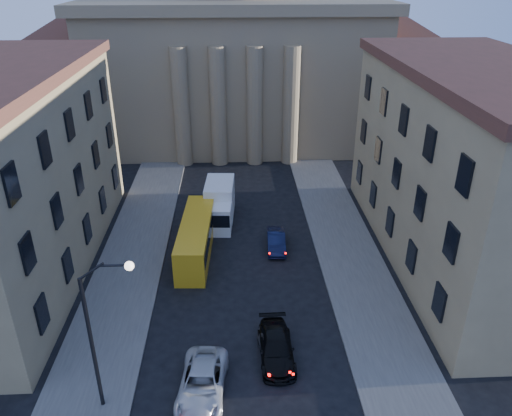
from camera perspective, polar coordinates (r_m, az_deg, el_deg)
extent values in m
cube|color=#54514C|center=(36.69, -15.15, -9.22)|extent=(5.00, 60.00, 0.15)
cube|color=#54514C|center=(36.88, 11.90, -8.61)|extent=(5.00, 60.00, 0.15)
cube|color=#8F7C58|center=(68.36, -2.41, 15.49)|extent=(34.00, 26.00, 16.00)
cube|color=#8F7C58|center=(67.28, -2.55, 22.53)|extent=(35.50, 27.50, 1.20)
cube|color=#8F7C58|center=(70.02, -20.21, 12.11)|extent=(13.00, 13.00, 11.00)
cone|color=#512F22|center=(68.76, -21.22, 18.14)|extent=(26.02, 26.02, 4.00)
cube|color=#8F7C58|center=(70.26, 15.49, 12.80)|extent=(13.00, 13.00, 11.00)
cone|color=#512F22|center=(69.01, 16.27, 18.84)|extent=(26.02, 26.02, 4.00)
cylinder|color=#8F7C58|center=(56.09, -8.51, 11.23)|extent=(1.80, 1.80, 13.00)
cylinder|color=#8F7C58|center=(55.84, -4.34, 11.37)|extent=(1.80, 1.80, 13.00)
cylinder|color=#8F7C58|center=(55.87, -0.15, 11.46)|extent=(1.80, 1.80, 13.00)
cylinder|color=#8F7C58|center=(56.18, 4.01, 11.48)|extent=(1.80, 1.80, 13.00)
cube|color=tan|center=(39.91, 23.40, 3.79)|extent=(11.00, 26.00, 14.00)
cube|color=#512F22|center=(38.00, 25.40, 13.98)|extent=(11.60, 26.60, 0.80)
cylinder|color=black|center=(26.47, -18.20, -14.83)|extent=(0.20, 0.20, 8.00)
cylinder|color=black|center=(23.78, -18.38, -6.92)|extent=(1.30, 0.12, 0.96)
cylinder|color=black|center=(23.37, -16.11, -6.33)|extent=(1.30, 0.12, 0.12)
sphere|color=white|center=(23.23, -14.28, -6.44)|extent=(0.44, 0.44, 0.44)
imported|color=silver|center=(28.27, -6.17, -19.27)|extent=(2.85, 5.42, 1.45)
imported|color=black|center=(30.15, 2.33, -15.63)|extent=(2.09, 4.89, 1.40)
imported|color=#434347|center=(30.15, 1.90, -15.81)|extent=(1.82, 3.82, 1.26)
imported|color=black|center=(40.24, 2.32, -3.78)|extent=(1.57, 4.13, 1.34)
cube|color=gold|center=(39.55, -6.85, -3.37)|extent=(2.69, 9.86, 2.75)
cube|color=black|center=(39.34, -6.89, -2.81)|extent=(2.71, 9.34, 0.98)
cylinder|color=black|center=(37.17, -8.74, -7.32)|extent=(0.31, 0.90, 0.89)
cylinder|color=black|center=(36.94, -6.00, -7.37)|extent=(0.31, 0.90, 0.89)
cylinder|color=black|center=(43.20, -7.45, -2.10)|extent=(0.31, 0.90, 0.89)
cylinder|color=black|center=(43.00, -5.10, -2.11)|extent=(0.31, 0.90, 0.89)
cube|color=white|center=(42.63, -4.42, -1.17)|extent=(2.48, 2.58, 2.44)
cube|color=black|center=(41.45, -4.56, -1.54)|extent=(2.24, 0.25, 1.12)
cube|color=white|center=(44.83, -4.16, 1.09)|extent=(2.69, 4.41, 3.16)
cylinder|color=black|center=(42.73, -5.79, -2.32)|extent=(0.34, 0.93, 0.92)
cylinder|color=black|center=(42.55, -3.06, -2.34)|extent=(0.34, 0.93, 0.92)
cylinder|color=black|center=(46.32, -5.28, 0.10)|extent=(0.34, 0.93, 0.92)
cylinder|color=black|center=(46.16, -2.76, 0.09)|extent=(0.34, 0.93, 0.92)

